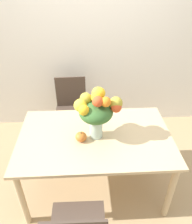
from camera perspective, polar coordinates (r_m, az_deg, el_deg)
ground_plane at (r=2.66m, az=-0.21°, el=-18.20°), size 12.00×12.00×0.00m
wall_back at (r=3.00m, az=-1.61°, el=19.62°), size 8.00×0.06×2.70m
dining_table at (r=2.19m, az=-0.24°, el=-7.96°), size 1.48×0.93×0.72m
flower_vase at (r=1.96m, az=-0.04°, el=0.55°), size 0.43×0.34×0.50m
pumpkin at (r=2.06m, az=-3.92°, el=-6.45°), size 0.11×0.11×0.10m
dining_chair_near_window at (r=2.96m, az=-6.40°, el=0.50°), size 0.43×0.43×0.90m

